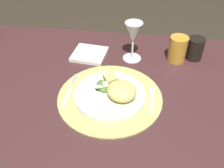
{
  "coord_description": "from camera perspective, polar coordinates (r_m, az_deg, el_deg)",
  "views": [
    {
      "loc": [
        0.02,
        -0.67,
        1.36
      ],
      "look_at": [
        -0.08,
        0.01,
        0.77
      ],
      "focal_mm": 40.71,
      "sensor_mm": 36.0,
      "label": 1
    }
  ],
  "objects": [
    {
      "name": "dinner_plate",
      "position": [
        0.87,
        -0.47,
        -2.43
      ],
      "size": [
        0.25,
        0.25,
        0.02
      ],
      "primitive_type": "cylinder",
      "color": "white",
      "rests_on": "placemat"
    },
    {
      "name": "wine_glass",
      "position": [
        1.01,
        4.81,
        10.98
      ],
      "size": [
        0.08,
        0.08,
        0.16
      ],
      "color": "silver",
      "rests_on": "dining_table"
    },
    {
      "name": "spoon",
      "position": [
        0.89,
        8.98,
        -2.47
      ],
      "size": [
        0.02,
        0.13,
        0.01
      ],
      "color": "silver",
      "rests_on": "placemat"
    },
    {
      "name": "bread_piece",
      "position": [
        0.91,
        -0.35,
        1.27
      ],
      "size": [
        0.06,
        0.06,
        0.02
      ],
      "primitive_type": "cube",
      "rotation": [
        0.0,
        0.0,
        2.13
      ],
      "color": "tan",
      "rests_on": "dinner_plate"
    },
    {
      "name": "pasta_serving",
      "position": [
        0.84,
        2.19,
        -1.57
      ],
      "size": [
        0.14,
        0.14,
        0.05
      ],
      "primitive_type": "ellipsoid",
      "rotation": [
        0.0,
        0.0,
        2.38
      ],
      "color": "#E6CE6D",
      "rests_on": "dinner_plate"
    },
    {
      "name": "dining_table",
      "position": [
        1.02,
        4.33,
        -9.09
      ],
      "size": [
        1.48,
        0.84,
        0.75
      ],
      "color": "#3F2224",
      "rests_on": "ground"
    },
    {
      "name": "placemat",
      "position": [
        0.88,
        -0.47,
        -2.93
      ],
      "size": [
        0.36,
        0.36,
        0.01
      ],
      "primitive_type": "cylinder",
      "color": "tan",
      "rests_on": "dining_table"
    },
    {
      "name": "napkin",
      "position": [
        1.08,
        -5.08,
        6.69
      ],
      "size": [
        0.15,
        0.14,
        0.01
      ],
      "primitive_type": "cube",
      "rotation": [
        0.0,
        0.0,
        -0.1
      ],
      "color": "white",
      "rests_on": "dining_table"
    },
    {
      "name": "amber_tumbler",
      "position": [
        1.06,
        14.53,
        7.6
      ],
      "size": [
        0.07,
        0.07,
        0.11
      ],
      "primitive_type": "cylinder",
      "color": "#C6892D",
      "rests_on": "dining_table"
    },
    {
      "name": "fork",
      "position": [
        0.9,
        -9.53,
        -1.63
      ],
      "size": [
        0.01,
        0.17,
        0.0
      ],
      "color": "silver",
      "rests_on": "placemat"
    },
    {
      "name": "salad_greens",
      "position": [
        0.88,
        -2.17,
        -0.58
      ],
      "size": [
        0.06,
        0.07,
        0.03
      ],
      "color": "#477E32",
      "rests_on": "dinner_plate"
    },
    {
      "name": "dark_tumbler",
      "position": [
        1.1,
        18.13,
        7.58
      ],
      "size": [
        0.07,
        0.07,
        0.09
      ],
      "primitive_type": "cylinder",
      "color": "black",
      "rests_on": "dining_table"
    }
  ]
}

